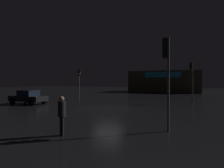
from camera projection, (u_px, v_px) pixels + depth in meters
name	position (u px, v px, depth m)	size (l,w,h in m)	color
ground_plane	(108.00, 108.00, 17.99)	(120.00, 120.00, 0.00)	black
store_building	(165.00, 82.00, 44.96)	(14.78, 8.19, 4.59)	brown
traffic_signal_main	(79.00, 76.00, 27.20)	(0.42, 0.42, 4.09)	#595B60
traffic_signal_opposite	(192.00, 74.00, 22.07)	(0.42, 0.42, 4.44)	#595B60
traffic_signal_cross_left	(167.00, 60.00, 9.82)	(0.42, 0.42, 4.52)	#595B60
car_near	(28.00, 97.00, 21.29)	(3.87, 2.03, 1.47)	black
pedestrian	(62.00, 113.00, 9.02)	(0.48, 0.48, 1.75)	black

